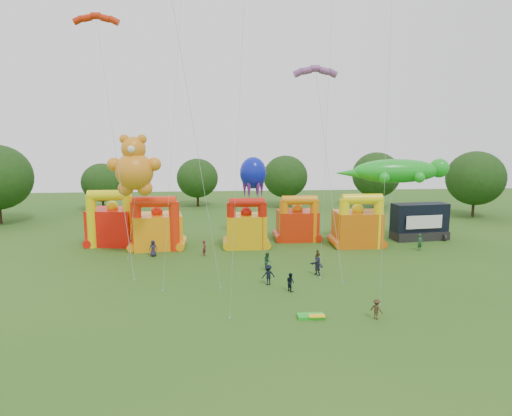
{
  "coord_description": "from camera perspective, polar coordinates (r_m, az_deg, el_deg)",
  "views": [
    {
      "loc": [
        -3.99,
        -27.88,
        13.91
      ],
      "look_at": [
        -0.41,
        18.0,
        6.2
      ],
      "focal_mm": 32.0,
      "sensor_mm": 36.0,
      "label": 1
    }
  ],
  "objects": [
    {
      "name": "teddy_bear_kite",
      "position": [
        50.85,
        -14.97,
        4.64
      ],
      "size": [
        5.73,
        4.06,
        13.75
      ],
      "color": "orange",
      "rests_on": "ground"
    },
    {
      "name": "diamond_kites",
      "position": [
        40.15,
        3.3,
        11.75
      ],
      "size": [
        20.62,
        15.42,
        35.06
      ],
      "color": "#EB430B",
      "rests_on": "ground"
    },
    {
      "name": "spectator_9",
      "position": [
        36.14,
        14.83,
        -12.12
      ],
      "size": [
        1.11,
        1.14,
        1.57
      ],
      "primitive_type": "imported",
      "rotation": [
        0.0,
        0.0,
        2.3
      ],
      "color": "#3F2C19",
      "rests_on": "ground"
    },
    {
      "name": "parafoil_kites",
      "position": [
        45.11,
        -11.56,
        7.93
      ],
      "size": [
        26.74,
        12.29,
        28.65
      ],
      "color": "red",
      "rests_on": "ground"
    },
    {
      "name": "spectator_7",
      "position": [
        57.48,
        19.81,
        -4.06
      ],
      "size": [
        0.86,
        0.77,
        1.97
      ],
      "primitive_type": "imported",
      "rotation": [
        0.0,
        0.0,
        0.51
      ],
      "color": "#1C4724",
      "rests_on": "ground"
    },
    {
      "name": "stage_trailer",
      "position": [
        63.22,
        19.77,
        -1.66
      ],
      "size": [
        7.47,
        3.56,
        4.75
      ],
      "color": "black",
      "rests_on": "ground"
    },
    {
      "name": "bouncy_castle_3",
      "position": [
        59.26,
        5.21,
        -1.85
      ],
      "size": [
        5.11,
        4.13,
        6.0
      ],
      "color": "red",
      "rests_on": "ground"
    },
    {
      "name": "gecko_kite",
      "position": [
        59.48,
        16.86,
        2.85
      ],
      "size": [
        14.6,
        5.26,
        10.7
      ],
      "color": "green",
      "rests_on": "ground"
    },
    {
      "name": "bouncy_castle_1",
      "position": [
        56.1,
        -12.25,
        -2.48
      ],
      "size": [
        6.35,
        5.43,
        6.53
      ],
      "color": "orange",
      "rests_on": "ground"
    },
    {
      "name": "tree_ring",
      "position": [
        29.64,
        1.12,
        -5.45
      ],
      "size": [
        124.19,
        126.3,
        12.07
      ],
      "color": "#352314",
      "rests_on": "ground"
    },
    {
      "name": "bouncy_castle_0",
      "position": [
        59.3,
        -17.47,
        -1.87
      ],
      "size": [
        6.16,
        5.26,
        7.03
      ],
      "color": "red",
      "rests_on": "ground"
    },
    {
      "name": "spectator_6",
      "position": [
        56.85,
        12.3,
        -4.02
      ],
      "size": [
        0.84,
        0.58,
        1.65
      ],
      "primitive_type": "imported",
      "rotation": [
        0.0,
        0.0,
        6.21
      ],
      "color": "#591927",
      "rests_on": "ground"
    },
    {
      "name": "spectator_3",
      "position": [
        42.3,
        1.55,
        -8.34
      ],
      "size": [
        1.33,
        0.91,
        1.89
      ],
      "primitive_type": "imported",
      "rotation": [
        0.0,
        0.0,
        3.32
      ],
      "color": "black",
      "rests_on": "ground"
    },
    {
      "name": "spectator_4",
      "position": [
        49.02,
        7.69,
        -6.09
      ],
      "size": [
        0.94,
        0.94,
        1.6
      ],
      "primitive_type": "imported",
      "rotation": [
        0.0,
        0.0,
        3.93
      ],
      "color": "#47351C",
      "rests_on": "ground"
    },
    {
      "name": "folded_kite_bundle",
      "position": [
        35.68,
        6.95,
        -13.27
      ],
      "size": [
        2.01,
        1.12,
        0.31
      ],
      "color": "green",
      "rests_on": "ground"
    },
    {
      "name": "bouncy_castle_2",
      "position": [
        55.32,
        -1.22,
        -2.52
      ],
      "size": [
        4.75,
        3.82,
        6.24
      ],
      "color": "#E0A40B",
      "rests_on": "ground"
    },
    {
      "name": "octopus_kite",
      "position": [
        59.53,
        -0.06,
        1.71
      ],
      "size": [
        3.55,
        10.22,
        10.72
      ],
      "color": "#0B18AF",
      "rests_on": "ground"
    },
    {
      "name": "spectator_5",
      "position": [
        45.44,
        7.68,
        -7.18
      ],
      "size": [
        1.38,
        1.74,
        1.85
      ],
      "primitive_type": "imported",
      "rotation": [
        0.0,
        0.0,
        5.28
      ],
      "color": "#2A2944",
      "rests_on": "ground"
    },
    {
      "name": "ground",
      "position": [
        31.42,
        3.45,
        -16.79
      ],
      "size": [
        160.0,
        160.0,
        0.0
      ],
      "primitive_type": "plane",
      "color": "#255217",
      "rests_on": "ground"
    },
    {
      "name": "spectator_2",
      "position": [
        46.63,
        1.45,
        -6.67
      ],
      "size": [
        0.73,
        0.92,
        1.84
      ],
      "primitive_type": "imported",
      "rotation": [
        0.0,
        0.0,
        1.61
      ],
      "color": "#1B4429",
      "rests_on": "ground"
    },
    {
      "name": "spectator_8",
      "position": [
        40.81,
        4.33,
        -9.21
      ],
      "size": [
        0.93,
        1.01,
        1.66
      ],
      "primitive_type": "imported",
      "rotation": [
        0.0,
        0.0,
        2.05
      ],
      "color": "black",
      "rests_on": "ground"
    },
    {
      "name": "spectator_1",
      "position": [
        52.15,
        -6.47,
        -5.0
      ],
      "size": [
        0.55,
        0.73,
        1.8
      ],
      "primitive_type": "imported",
      "rotation": [
        0.0,
        0.0,
        1.38
      ],
      "color": "maroon",
      "rests_on": "ground"
    },
    {
      "name": "bouncy_castle_4",
      "position": [
        57.31,
        12.61,
        -2.18
      ],
      "size": [
        5.43,
        4.36,
        6.66
      ],
      "color": "#D35D0B",
      "rests_on": "ground"
    },
    {
      "name": "spectator_0",
      "position": [
        52.87,
        -12.74,
        -4.93
      ],
      "size": [
        0.96,
        0.67,
        1.87
      ],
      "primitive_type": "imported",
      "rotation": [
        0.0,
        0.0,
        0.08
      ],
      "color": "#252137",
      "rests_on": "ground"
    }
  ]
}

